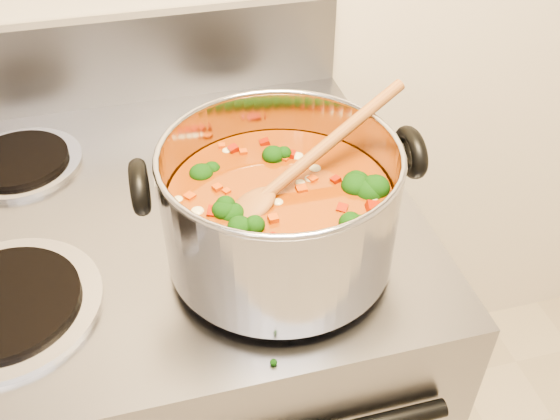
# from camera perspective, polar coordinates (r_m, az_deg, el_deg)

# --- Properties ---
(electric_range) EXTENTS (0.79, 0.71, 1.08)m
(electric_range) POSITION_cam_1_polar(r_m,az_deg,el_deg) (1.29, -9.34, -15.26)
(electric_range) COLOR gray
(electric_range) RESTS_ON ground
(stockpot) EXTENTS (0.35, 0.30, 0.18)m
(stockpot) POSITION_cam_1_polar(r_m,az_deg,el_deg) (0.78, -0.01, 0.05)
(stockpot) COLOR #ACABB3
(stockpot) RESTS_ON electric_range
(wooden_spoon) EXTENTS (0.27, 0.14, 0.11)m
(wooden_spoon) POSITION_cam_1_polar(r_m,az_deg,el_deg) (0.76, 1.04, 3.30)
(wooden_spoon) COLOR brown
(wooden_spoon) RESTS_ON stockpot
(cooktop_crumbs) EXTENTS (0.31, 0.31, 0.01)m
(cooktop_crumbs) POSITION_cam_1_polar(r_m,az_deg,el_deg) (0.89, -2.27, -1.59)
(cooktop_crumbs) COLOR black
(cooktop_crumbs) RESTS_ON electric_range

